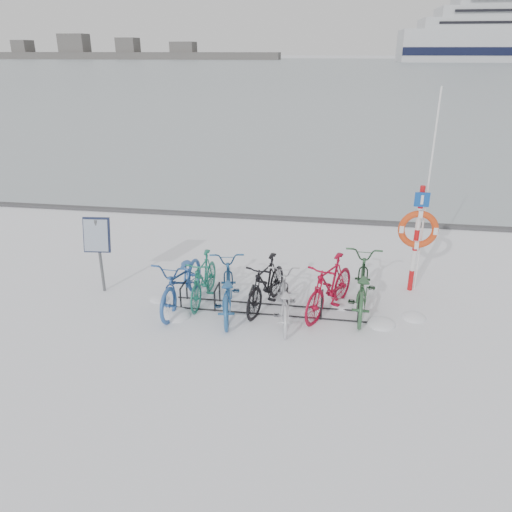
{
  "coord_description": "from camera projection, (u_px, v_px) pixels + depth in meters",
  "views": [
    {
      "loc": [
        1.18,
        -8.99,
        4.97
      ],
      "look_at": [
        -0.36,
        0.6,
        0.94
      ],
      "focal_mm": 35.0,
      "sensor_mm": 36.0,
      "label": 1
    }
  ],
  "objects": [
    {
      "name": "ground",
      "position": [
        269.0,
        310.0,
        10.28
      ],
      "size": [
        900.0,
        900.0,
        0.0
      ],
      "primitive_type": "plane",
      "color": "white",
      "rests_on": "ground"
    },
    {
      "name": "ice_sheet",
      "position": [
        338.0,
        67.0,
        151.59
      ],
      "size": [
        400.0,
        298.0,
        0.02
      ],
      "primitive_type": "cube",
      "color": "#A6B3BC",
      "rests_on": "ground"
    },
    {
      "name": "quay_edge",
      "position": [
        294.0,
        219.0,
        15.64
      ],
      "size": [
        400.0,
        0.25,
        0.1
      ],
      "primitive_type": "cube",
      "color": "#3F3F42",
      "rests_on": "ground"
    },
    {
      "name": "bike_rack",
      "position": [
        269.0,
        302.0,
        10.21
      ],
      "size": [
        4.0,
        0.48,
        0.46
      ],
      "color": "black",
      "rests_on": "ground"
    },
    {
      "name": "info_board",
      "position": [
        97.0,
        239.0,
        10.61
      ],
      "size": [
        0.59,
        0.28,
        1.7
      ],
      "rotation": [
        0.0,
        0.0,
        0.11
      ],
      "color": "#595B5E",
      "rests_on": "ground"
    },
    {
      "name": "lifebuoy_station",
      "position": [
        418.0,
        229.0,
        10.53
      ],
      "size": [
        0.83,
        0.23,
        4.32
      ],
      "color": "#B80E12",
      "rests_on": "ground"
    },
    {
      "name": "shoreline",
      "position": [
        107.0,
        54.0,
        264.13
      ],
      "size": [
        180.0,
        12.0,
        9.5
      ],
      "color": "#484848",
      "rests_on": "ground"
    },
    {
      "name": "bike_0",
      "position": [
        182.0,
        279.0,
        10.3
      ],
      "size": [
        0.92,
        2.26,
        1.16
      ],
      "primitive_type": "imported",
      "rotation": [
        0.0,
        0.0,
        -0.07
      ],
      "color": "#2A5399",
      "rests_on": "ground"
    },
    {
      "name": "bike_1",
      "position": [
        203.0,
        277.0,
        10.51
      ],
      "size": [
        0.57,
        1.78,
        1.06
      ],
      "primitive_type": "imported",
      "rotation": [
        0.0,
        0.0,
        -0.04
      ],
      "color": "#1B6E59",
      "rests_on": "ground"
    },
    {
      "name": "bike_2",
      "position": [
        226.0,
        287.0,
        10.03
      ],
      "size": [
        1.09,
        2.16,
        1.08
      ],
      "primitive_type": "imported",
      "rotation": [
        0.0,
        0.0,
        3.33
      ],
      "color": "#23568E",
      "rests_on": "ground"
    },
    {
      "name": "bike_3",
      "position": [
        266.0,
        282.0,
        10.23
      ],
      "size": [
        1.01,
        1.91,
        1.1
      ],
      "primitive_type": "imported",
      "rotation": [
        0.0,
        0.0,
        -0.28
      ],
      "color": "black",
      "rests_on": "ground"
    },
    {
      "name": "bike_4",
      "position": [
        284.0,
        298.0,
        9.74
      ],
      "size": [
        0.87,
        1.91,
        0.97
      ],
      "primitive_type": "imported",
      "rotation": [
        0.0,
        0.0,
        3.27
      ],
      "color": "silver",
      "rests_on": "ground"
    },
    {
      "name": "bike_5",
      "position": [
        330.0,
        285.0,
        10.01
      ],
      "size": [
        1.37,
        2.04,
        1.2
      ],
      "primitive_type": "imported",
      "rotation": [
        0.0,
        0.0,
        -0.45
      ],
      "color": "maroon",
      "rests_on": "ground"
    },
    {
      "name": "bike_6",
      "position": [
        362.0,
        283.0,
        10.13
      ],
      "size": [
        0.88,
        2.22,
        1.15
      ],
      "primitive_type": "imported",
      "rotation": [
        0.0,
        0.0,
        3.08
      ],
      "color": "#2C5534",
      "rests_on": "ground"
    },
    {
      "name": "snow_drifts",
      "position": [
        291.0,
        314.0,
        10.11
      ],
      "size": [
        5.74,
        1.54,
        0.21
      ],
      "color": "white",
      "rests_on": "ground"
    }
  ]
}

